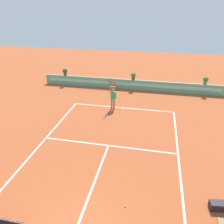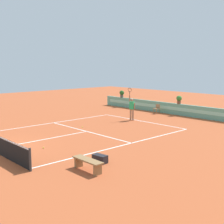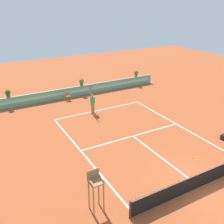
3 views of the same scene
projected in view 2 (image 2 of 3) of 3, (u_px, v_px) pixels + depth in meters
The scene contains 11 objects.
ground_plane at pixel (82, 132), 19.81m from camera, with size 60.00×60.00×0.00m, color #A84C28.
court_lines at pixel (91, 131), 20.29m from camera, with size 8.32×11.94×0.01m.
back_wall_barrier at pixel (176, 109), 26.69m from camera, with size 18.00×0.21×1.00m.
ball_kid_chair at pixel (157, 108), 27.33m from camera, with size 0.44×0.44×0.85m.
bench_courtside at pixel (88, 162), 12.56m from camera, with size 1.60×0.44×0.51m.
gear_bag at pixel (100, 159), 13.69m from camera, with size 0.70×0.36×0.36m, color black.
tennis_player at pixel (132, 107), 23.92m from camera, with size 0.59×0.33×2.58m.
tennis_ball_near_baseline at pixel (43, 148), 16.02m from camera, with size 0.07×0.07×0.07m, color #CCE033.
tennis_ball_mid_court at pixel (82, 127), 21.37m from camera, with size 0.07×0.07×0.07m, color #CCE033.
potted_plant_centre at pixel (179, 99), 26.34m from camera, with size 0.48×0.48×0.72m.
potted_plant_far_left at pixel (122, 93), 31.52m from camera, with size 0.48×0.48×0.72m.
Camera 2 is at (15.57, -5.68, 4.40)m, focal length 48.46 mm.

